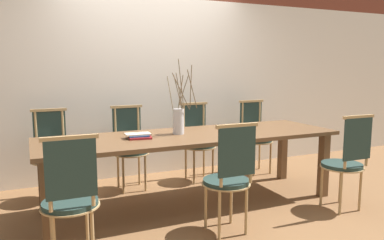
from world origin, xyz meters
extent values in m
plane|color=brown|center=(0.00, 0.00, 0.00)|extent=(16.00, 16.00, 0.00)
cube|color=white|center=(0.00, 1.32, 1.18)|extent=(12.00, 0.06, 2.36)
cube|color=brown|center=(0.00, 0.00, 0.74)|extent=(3.12, 0.95, 0.04)
cube|color=brown|center=(-1.46, -0.37, 0.36)|extent=(0.09, 0.09, 0.72)
cube|color=brown|center=(1.46, -0.37, 0.36)|extent=(0.09, 0.09, 0.72)
cube|color=brown|center=(-1.46, 0.37, 0.36)|extent=(0.09, 0.09, 0.72)
cube|color=brown|center=(1.46, 0.37, 0.36)|extent=(0.09, 0.09, 0.72)
cylinder|color=#233833|center=(-1.31, -0.74, 0.46)|extent=(0.40, 0.40, 0.04)
cylinder|color=tan|center=(-1.31, -0.74, 0.44)|extent=(0.43, 0.43, 0.01)
cylinder|color=tan|center=(-1.44, -0.61, 0.22)|extent=(0.03, 0.03, 0.44)
cylinder|color=tan|center=(-1.18, -0.61, 0.22)|extent=(0.03, 0.03, 0.44)
cylinder|color=tan|center=(-1.18, -0.87, 0.22)|extent=(0.03, 0.03, 0.44)
cylinder|color=tan|center=(-1.45, -0.91, 0.74)|extent=(0.03, 0.03, 0.51)
cylinder|color=tan|center=(-1.17, -0.91, 0.74)|extent=(0.03, 0.03, 0.51)
cube|color=#233833|center=(-1.31, -0.91, 0.76)|extent=(0.34, 0.02, 0.41)
cube|color=tan|center=(-1.31, -0.91, 0.98)|extent=(0.38, 0.03, 0.03)
cylinder|color=#233833|center=(0.00, -0.74, 0.46)|extent=(0.40, 0.40, 0.04)
cylinder|color=tan|center=(0.00, -0.74, 0.44)|extent=(0.43, 0.43, 0.01)
cylinder|color=tan|center=(-0.13, -0.61, 0.22)|extent=(0.03, 0.03, 0.44)
cylinder|color=tan|center=(0.13, -0.61, 0.22)|extent=(0.03, 0.03, 0.44)
cylinder|color=tan|center=(-0.13, -0.87, 0.22)|extent=(0.03, 0.03, 0.44)
cylinder|color=tan|center=(0.13, -0.87, 0.22)|extent=(0.03, 0.03, 0.44)
cylinder|color=tan|center=(-0.14, -0.91, 0.74)|extent=(0.03, 0.03, 0.51)
cylinder|color=tan|center=(0.14, -0.91, 0.74)|extent=(0.03, 0.03, 0.51)
cube|color=#233833|center=(0.00, -0.91, 0.76)|extent=(0.34, 0.02, 0.41)
cube|color=tan|center=(0.00, -0.91, 0.98)|extent=(0.38, 0.03, 0.03)
cylinder|color=#233833|center=(1.35, -0.74, 0.46)|extent=(0.40, 0.40, 0.04)
cylinder|color=tan|center=(1.35, -0.74, 0.44)|extent=(0.43, 0.43, 0.01)
cylinder|color=tan|center=(1.22, -0.61, 0.22)|extent=(0.03, 0.03, 0.44)
cylinder|color=tan|center=(1.48, -0.61, 0.22)|extent=(0.03, 0.03, 0.44)
cylinder|color=tan|center=(1.22, -0.87, 0.22)|extent=(0.03, 0.03, 0.44)
cylinder|color=tan|center=(1.48, -0.87, 0.22)|extent=(0.03, 0.03, 0.44)
cylinder|color=tan|center=(1.21, -0.91, 0.74)|extent=(0.03, 0.03, 0.51)
cylinder|color=tan|center=(1.49, -0.91, 0.74)|extent=(0.03, 0.03, 0.51)
cube|color=#233833|center=(1.35, -0.91, 0.76)|extent=(0.34, 0.02, 0.41)
cube|color=tan|center=(1.35, -0.91, 0.98)|extent=(0.38, 0.03, 0.03)
cylinder|color=#233833|center=(-1.34, 0.74, 0.46)|extent=(0.40, 0.40, 0.04)
cylinder|color=tan|center=(-1.34, 0.74, 0.44)|extent=(0.43, 0.43, 0.01)
cylinder|color=tan|center=(-1.21, 0.61, 0.22)|extent=(0.03, 0.03, 0.44)
cylinder|color=tan|center=(-1.47, 0.61, 0.22)|extent=(0.03, 0.03, 0.44)
cylinder|color=tan|center=(-1.21, 0.87, 0.22)|extent=(0.03, 0.03, 0.44)
cylinder|color=tan|center=(-1.47, 0.87, 0.22)|extent=(0.03, 0.03, 0.44)
cylinder|color=tan|center=(-1.20, 0.91, 0.74)|extent=(0.03, 0.03, 0.51)
cylinder|color=tan|center=(-1.48, 0.91, 0.74)|extent=(0.03, 0.03, 0.51)
cube|color=#233833|center=(-1.34, 0.91, 0.76)|extent=(0.34, 0.02, 0.41)
cube|color=tan|center=(-1.34, 0.91, 0.98)|extent=(0.38, 0.03, 0.03)
cylinder|color=#233833|center=(-0.46, 0.74, 0.46)|extent=(0.40, 0.40, 0.04)
cylinder|color=tan|center=(-0.46, 0.74, 0.44)|extent=(0.43, 0.43, 0.01)
cylinder|color=tan|center=(-0.33, 0.61, 0.22)|extent=(0.03, 0.03, 0.44)
cylinder|color=tan|center=(-0.59, 0.61, 0.22)|extent=(0.03, 0.03, 0.44)
cylinder|color=tan|center=(-0.33, 0.87, 0.22)|extent=(0.03, 0.03, 0.44)
cylinder|color=tan|center=(-0.59, 0.87, 0.22)|extent=(0.03, 0.03, 0.44)
cylinder|color=tan|center=(-0.32, 0.91, 0.74)|extent=(0.03, 0.03, 0.51)
cylinder|color=tan|center=(-0.60, 0.91, 0.74)|extent=(0.03, 0.03, 0.51)
cube|color=#233833|center=(-0.46, 0.91, 0.76)|extent=(0.34, 0.02, 0.41)
cube|color=tan|center=(-0.46, 0.91, 0.98)|extent=(0.38, 0.03, 0.03)
cylinder|color=#233833|center=(0.43, 0.74, 0.46)|extent=(0.40, 0.40, 0.04)
cylinder|color=tan|center=(0.43, 0.74, 0.44)|extent=(0.43, 0.43, 0.01)
cylinder|color=tan|center=(0.56, 0.61, 0.22)|extent=(0.03, 0.03, 0.44)
cylinder|color=tan|center=(0.30, 0.61, 0.22)|extent=(0.03, 0.03, 0.44)
cylinder|color=tan|center=(0.56, 0.87, 0.22)|extent=(0.03, 0.03, 0.44)
cylinder|color=tan|center=(0.30, 0.87, 0.22)|extent=(0.03, 0.03, 0.44)
cylinder|color=tan|center=(0.57, 0.91, 0.74)|extent=(0.03, 0.03, 0.51)
cylinder|color=tan|center=(0.29, 0.91, 0.74)|extent=(0.03, 0.03, 0.51)
cube|color=#233833|center=(0.43, 0.91, 0.76)|extent=(0.34, 0.02, 0.41)
cube|color=tan|center=(0.43, 0.91, 0.98)|extent=(0.38, 0.03, 0.03)
cylinder|color=#233833|center=(1.31, 0.74, 0.46)|extent=(0.40, 0.40, 0.04)
cylinder|color=tan|center=(1.31, 0.74, 0.44)|extent=(0.43, 0.43, 0.01)
cylinder|color=tan|center=(1.44, 0.61, 0.22)|extent=(0.03, 0.03, 0.44)
cylinder|color=tan|center=(1.18, 0.61, 0.22)|extent=(0.03, 0.03, 0.44)
cylinder|color=tan|center=(1.44, 0.87, 0.22)|extent=(0.03, 0.03, 0.44)
cylinder|color=tan|center=(1.18, 0.87, 0.22)|extent=(0.03, 0.03, 0.44)
cylinder|color=tan|center=(1.45, 0.91, 0.74)|extent=(0.03, 0.03, 0.51)
cylinder|color=tan|center=(1.17, 0.91, 0.74)|extent=(0.03, 0.03, 0.51)
cube|color=#233833|center=(1.31, 0.91, 0.76)|extent=(0.34, 0.02, 0.41)
cube|color=tan|center=(1.31, 0.91, 0.98)|extent=(0.38, 0.03, 0.03)
cylinder|color=silver|center=(-0.12, 0.07, 0.89)|extent=(0.12, 0.12, 0.26)
cylinder|color=brown|center=(-0.06, 0.10, 1.19)|extent=(0.07, 0.14, 0.35)
cylinder|color=brown|center=(-0.01, -0.03, 1.22)|extent=(0.22, 0.24, 0.41)
cylinder|color=brown|center=(-0.21, 0.08, 1.19)|extent=(0.01, 0.18, 0.34)
cylinder|color=brown|center=(-0.11, 0.04, 1.28)|extent=(0.08, 0.05, 0.51)
cylinder|color=brown|center=(-0.09, 0.09, 1.20)|extent=(0.04, 0.07, 0.35)
cylinder|color=brown|center=(-0.12, 0.04, 1.21)|extent=(0.08, 0.01, 0.37)
cylinder|color=brown|center=(-0.13, -0.02, 1.21)|extent=(0.19, 0.02, 0.38)
cylinder|color=brown|center=(-0.14, 0.04, 1.20)|extent=(0.09, 0.05, 0.35)
cylinder|color=brown|center=(0.00, 0.03, 1.25)|extent=(0.10, 0.25, 0.45)
cube|color=maroon|center=(-0.56, 0.01, 0.77)|extent=(0.24, 0.23, 0.02)
cube|color=#234C8C|center=(-0.57, 0.01, 0.78)|extent=(0.21, 0.18, 0.01)
cube|color=beige|center=(-0.58, 0.02, 0.80)|extent=(0.25, 0.16, 0.02)
camera|label=1|loc=(-1.55, -3.51, 1.45)|focal=35.00mm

